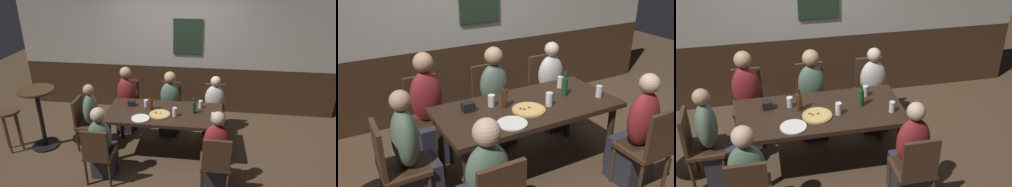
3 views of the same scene
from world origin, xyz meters
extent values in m
plane|color=#4C3826|center=(0.00, 0.00, 0.00)|extent=(12.00, 12.00, 0.00)
cube|color=#3D2819|center=(0.00, 1.65, 0.47)|extent=(6.40, 0.10, 0.95)
cube|color=black|center=(0.00, 0.00, 0.71)|extent=(1.81, 0.85, 0.05)
cylinder|color=black|center=(-0.80, -0.35, 0.34)|extent=(0.07, 0.07, 0.69)
cylinder|color=black|center=(0.80, -0.35, 0.34)|extent=(0.07, 0.07, 0.69)
cylinder|color=black|center=(-0.80, 0.35, 0.34)|extent=(0.07, 0.07, 0.69)
cylinder|color=black|center=(0.80, 0.35, 0.34)|extent=(0.07, 0.07, 0.69)
cube|color=#422B1C|center=(-0.80, -0.95, 0.67)|extent=(0.36, 0.04, 0.43)
cube|color=#422B1C|center=(0.80, 0.77, 0.43)|extent=(0.40, 0.40, 0.04)
cube|color=#422B1C|center=(0.80, 0.95, 0.67)|extent=(0.36, 0.04, 0.43)
cylinder|color=#422B1C|center=(0.97, 0.60, 0.21)|extent=(0.04, 0.04, 0.41)
cylinder|color=#422B1C|center=(0.63, 0.60, 0.21)|extent=(0.04, 0.04, 0.41)
cylinder|color=#422B1C|center=(0.97, 0.94, 0.21)|extent=(0.04, 0.04, 0.41)
cylinder|color=#422B1C|center=(0.63, 0.94, 0.21)|extent=(0.04, 0.04, 0.41)
cube|color=#422B1C|center=(-1.24, 0.00, 0.43)|extent=(0.40, 0.40, 0.04)
cube|color=#422B1C|center=(-1.42, 0.00, 0.67)|extent=(0.04, 0.36, 0.43)
cylinder|color=#422B1C|center=(-1.07, 0.17, 0.21)|extent=(0.04, 0.04, 0.41)
cylinder|color=#422B1C|center=(-1.07, -0.17, 0.21)|extent=(0.04, 0.04, 0.41)
cylinder|color=#422B1C|center=(-1.41, 0.17, 0.21)|extent=(0.04, 0.04, 0.41)
cylinder|color=#422B1C|center=(-1.41, -0.17, 0.21)|extent=(0.04, 0.04, 0.41)
cube|color=#422B1C|center=(-0.80, 0.77, 0.43)|extent=(0.40, 0.40, 0.04)
cube|color=#422B1C|center=(-0.80, 0.95, 0.67)|extent=(0.36, 0.04, 0.43)
cylinder|color=#422B1C|center=(-0.63, 0.60, 0.21)|extent=(0.04, 0.04, 0.41)
cylinder|color=#422B1C|center=(-0.97, 0.60, 0.21)|extent=(0.04, 0.04, 0.41)
cylinder|color=#422B1C|center=(-0.63, 0.94, 0.21)|extent=(0.04, 0.04, 0.41)
cylinder|color=#422B1C|center=(-0.97, 0.94, 0.21)|extent=(0.04, 0.04, 0.41)
cube|color=#422B1C|center=(0.80, -0.77, 0.43)|extent=(0.40, 0.40, 0.04)
cube|color=#422B1C|center=(0.80, -0.95, 0.67)|extent=(0.36, 0.04, 0.43)
cylinder|color=#422B1C|center=(0.63, -0.60, 0.21)|extent=(0.04, 0.04, 0.41)
cylinder|color=#422B1C|center=(0.97, -0.60, 0.21)|extent=(0.04, 0.04, 0.41)
cube|color=#422B1C|center=(0.00, 0.77, 0.43)|extent=(0.40, 0.40, 0.04)
cube|color=#422B1C|center=(0.00, 0.95, 0.67)|extent=(0.36, 0.04, 0.43)
cylinder|color=#422B1C|center=(0.17, 0.60, 0.21)|extent=(0.04, 0.04, 0.41)
cylinder|color=#422B1C|center=(-0.17, 0.60, 0.21)|extent=(0.04, 0.04, 0.41)
cylinder|color=#422B1C|center=(0.17, 0.94, 0.21)|extent=(0.04, 0.04, 0.41)
cylinder|color=#422B1C|center=(-0.17, 0.94, 0.21)|extent=(0.04, 0.04, 0.41)
ellipsoid|color=#56705B|center=(-0.80, -0.73, 0.69)|extent=(0.34, 0.22, 0.48)
sphere|color=#DBB293|center=(-0.80, -0.73, 1.02)|extent=(0.20, 0.20, 0.20)
cube|color=#2D2D38|center=(0.80, 0.64, 0.23)|extent=(0.32, 0.34, 0.45)
ellipsoid|color=silver|center=(0.80, 0.73, 0.69)|extent=(0.34, 0.22, 0.49)
sphere|color=beige|center=(0.80, 0.73, 1.02)|extent=(0.18, 0.18, 0.18)
cube|color=#2D2D38|center=(-1.11, 0.00, 0.23)|extent=(0.34, 0.32, 0.45)
ellipsoid|color=#56705B|center=(-1.20, 0.00, 0.71)|extent=(0.22, 0.34, 0.53)
sphere|color=tan|center=(-1.20, 0.00, 1.06)|extent=(0.17, 0.17, 0.17)
cube|color=#2D2D38|center=(-0.80, 0.64, 0.23)|extent=(0.32, 0.34, 0.45)
ellipsoid|color=maroon|center=(-0.80, 0.73, 0.73)|extent=(0.34, 0.22, 0.56)
sphere|color=tan|center=(-0.80, 0.73, 1.10)|extent=(0.21, 0.21, 0.21)
cube|color=#2D2D38|center=(0.80, -0.64, 0.23)|extent=(0.32, 0.34, 0.45)
ellipsoid|color=maroon|center=(0.80, -0.73, 0.72)|extent=(0.34, 0.22, 0.54)
sphere|color=#DBB293|center=(0.80, -0.73, 1.07)|extent=(0.18, 0.18, 0.18)
cube|color=#2D2D38|center=(0.00, 0.64, 0.23)|extent=(0.32, 0.34, 0.45)
ellipsoid|color=#56705B|center=(0.00, 0.73, 0.70)|extent=(0.34, 0.22, 0.50)
sphere|color=tan|center=(0.00, 0.73, 1.05)|extent=(0.21, 0.21, 0.21)
cylinder|color=tan|center=(-0.06, -0.10, 0.75)|extent=(0.32, 0.32, 0.02)
cylinder|color=#DBB760|center=(-0.06, -0.10, 0.76)|extent=(0.28, 0.28, 0.01)
cylinder|color=maroon|center=(-0.10, -0.10, 0.77)|extent=(0.03, 0.03, 0.00)
cylinder|color=maroon|center=(-0.04, -0.09, 0.77)|extent=(0.03, 0.03, 0.00)
cylinder|color=maroon|center=(-0.13, -0.08, 0.77)|extent=(0.03, 0.03, 0.00)
cylinder|color=silver|center=(0.75, -0.18, 0.80)|extent=(0.06, 0.06, 0.12)
cylinder|color=#B26623|center=(0.75, -0.18, 0.79)|extent=(0.06, 0.06, 0.10)
cylinder|color=silver|center=(0.56, 0.22, 0.80)|extent=(0.06, 0.06, 0.13)
cylinder|color=#B26623|center=(0.56, 0.22, 0.77)|extent=(0.06, 0.06, 0.05)
cylinder|color=silver|center=(-0.32, 0.16, 0.80)|extent=(0.07, 0.07, 0.12)
cylinder|color=#C6842D|center=(-0.32, 0.16, 0.77)|extent=(0.06, 0.06, 0.06)
cylinder|color=silver|center=(0.18, -0.11, 0.81)|extent=(0.07, 0.07, 0.14)
cylinder|color=#331E14|center=(0.18, -0.11, 0.77)|extent=(0.06, 0.06, 0.07)
cylinder|color=#194723|center=(0.46, 0.02, 0.84)|extent=(0.06, 0.06, 0.19)
cylinder|color=#194723|center=(0.46, 0.02, 0.97)|extent=(0.03, 0.03, 0.07)
cylinder|color=#42230F|center=(-0.22, 0.07, 0.83)|extent=(0.06, 0.06, 0.19)
cylinder|color=#42230F|center=(-0.22, 0.07, 0.96)|extent=(0.03, 0.03, 0.07)
cylinder|color=white|center=(-0.32, -0.26, 0.75)|extent=(0.27, 0.27, 0.01)
cube|color=black|center=(-0.56, 0.16, 0.79)|extent=(0.11, 0.09, 0.09)
camera|label=1|loc=(0.59, -4.09, 2.87)|focal=31.69mm
camera|label=2|loc=(-1.69, -2.62, 2.21)|focal=37.55mm
camera|label=3|loc=(-0.53, -3.73, 3.07)|focal=43.38mm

